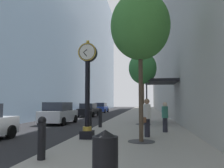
{
  "coord_description": "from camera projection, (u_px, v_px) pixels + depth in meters",
  "views": [
    {
      "loc": [
        3.32,
        -2.35,
        1.75
      ],
      "look_at": [
        0.86,
        14.41,
        3.09
      ],
      "focal_mm": 36.64,
      "sensor_mm": 36.0,
      "label": 1
    }
  ],
  "objects": [
    {
      "name": "street_tree_near",
      "position": [
        140.0,
        27.0,
        9.64
      ],
      "size": [
        2.5,
        2.5,
        6.26
      ],
      "color": "#333335",
      "rests_on": "sidewalk_right"
    },
    {
      "name": "building_block_left",
      "position": [
        49.0,
        17.0,
        35.05
      ],
      "size": [
        9.0,
        80.0,
        29.52
      ],
      "color": "#758EA8",
      "rests_on": "ground"
    },
    {
      "name": "bollard_third",
      "position": [
        90.0,
        121.0,
        11.93
      ],
      "size": [
        0.24,
        0.24,
        1.2
      ],
      "color": "black",
      "rests_on": "sidewalk_right"
    },
    {
      "name": "car_black_mid",
      "position": [
        89.0,
        110.0,
        27.72
      ],
      "size": [
        2.01,
        4.53,
        1.6
      ],
      "color": "black",
      "rests_on": "ground"
    },
    {
      "name": "pedestrian_by_clock",
      "position": [
        165.0,
        116.0,
        12.31
      ],
      "size": [
        0.47,
        0.47,
        1.6
      ],
      "color": "#23232D",
      "rests_on": "sidewalk_right"
    },
    {
      "name": "bollard_fourth",
      "position": [
        100.0,
        117.0,
        14.69
      ],
      "size": [
        0.24,
        0.24,
        1.2
      ],
      "color": "black",
      "rests_on": "sidewalk_right"
    },
    {
      "name": "car_blue_trailing",
      "position": [
        101.0,
        108.0,
        38.3
      ],
      "size": [
        2.05,
        4.1,
        1.64
      ],
      "color": "navy",
      "rests_on": "ground"
    },
    {
      "name": "storefront_awning",
      "position": [
        160.0,
        83.0,
        17.95
      ],
      "size": [
        2.4,
        3.6,
        3.3
      ],
      "color": "black",
      "rests_on": "sidewalk_right"
    },
    {
      "name": "sidewalk_right",
      "position": [
        142.0,
        114.0,
        31.84
      ],
      "size": [
        5.72,
        80.0,
        0.14
      ],
      "primitive_type": "cube",
      "color": "#9E998E",
      "rests_on": "ground"
    },
    {
      "name": "pedestrian_walking",
      "position": [
        147.0,
        116.0,
        10.66
      ],
      "size": [
        0.5,
        0.52,
        1.77
      ],
      "color": "#23232D",
      "rests_on": "sidewalk_right"
    },
    {
      "name": "building_block_right",
      "position": [
        194.0,
        12.0,
        31.89
      ],
      "size": [
        9.0,
        80.0,
        28.56
      ],
      "color": "#B7B2A8",
      "rests_on": "ground"
    },
    {
      "name": "street_clock",
      "position": [
        87.0,
        84.0,
        10.23
      ],
      "size": [
        0.84,
        0.55,
        4.42
      ],
      "color": "black",
      "rests_on": "sidewalk_right"
    },
    {
      "name": "bollard_nearest",
      "position": [
        42.0,
        137.0,
        6.42
      ],
      "size": [
        0.24,
        0.24,
        1.2
      ],
      "color": "black",
      "rests_on": "sidewalk_right"
    },
    {
      "name": "street_tree_mid_near",
      "position": [
        143.0,
        69.0,
        16.88
      ],
      "size": [
        2.05,
        2.05,
        5.29
      ],
      "color": "#333335",
      "rests_on": "sidewalk_right"
    },
    {
      "name": "trash_bin",
      "position": [
        105.0,
        156.0,
        4.56
      ],
      "size": [
        0.53,
        0.53,
        1.05
      ],
      "color": "black",
      "rests_on": "sidewalk_right"
    },
    {
      "name": "car_white_near",
      "position": [
        59.0,
        113.0,
        18.36
      ],
      "size": [
        2.13,
        4.11,
        1.74
      ],
      "color": "silver",
      "rests_on": "ground"
    },
    {
      "name": "ground_plane",
      "position": [
        120.0,
        116.0,
        29.29
      ],
      "size": [
        110.0,
        110.0,
        0.0
      ],
      "primitive_type": "plane",
      "color": "#262628",
      "rests_on": "ground"
    }
  ]
}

